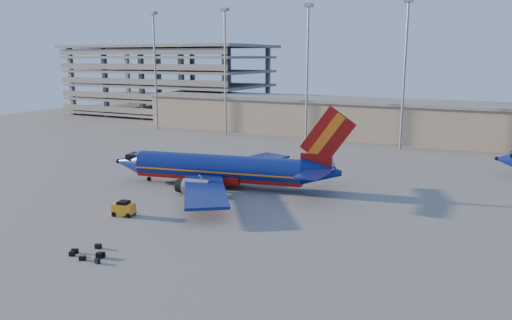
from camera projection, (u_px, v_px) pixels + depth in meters
name	position (u px, v px, depth m)	size (l,w,h in m)	color
ground	(212.00, 196.00, 65.47)	(220.00, 220.00, 0.00)	slate
terminal_building	(389.00, 119.00, 110.67)	(122.00, 16.00, 8.50)	gray
parking_garage	(169.00, 77.00, 155.31)	(62.00, 32.00, 21.40)	slate
light_mast_row	(354.00, 59.00, 99.76)	(101.60, 1.60, 28.65)	gray
aircraft_main	(224.00, 169.00, 69.66)	(34.73, 33.10, 11.85)	navy
baggage_tug	(124.00, 208.00, 57.19)	(2.68, 1.92, 1.75)	orange
luggage_pile	(90.00, 254.00, 45.71)	(4.20, 3.29, 0.51)	black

